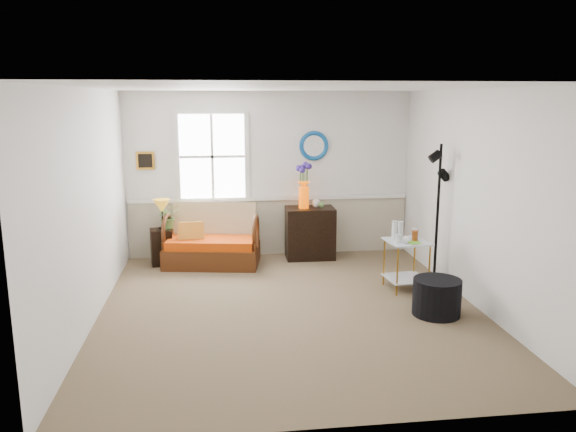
{
  "coord_description": "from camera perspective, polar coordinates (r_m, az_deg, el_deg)",
  "views": [
    {
      "loc": [
        -0.83,
        -6.31,
        2.48
      ],
      "look_at": [
        0.03,
        0.46,
        1.05
      ],
      "focal_mm": 35.0,
      "sensor_mm": 36.0,
      "label": 1
    }
  ],
  "objects": [
    {
      "name": "walls",
      "position": [
        6.48,
        0.23,
        1.33
      ],
      "size": [
        4.51,
        5.01,
        2.6
      ],
      "color": "silver",
      "rests_on": "floor"
    },
    {
      "name": "mirror",
      "position": [
        8.95,
        2.64,
        7.14
      ],
      "size": [
        0.47,
        0.07,
        0.47
      ],
      "primitive_type": "torus",
      "rotation": [
        1.57,
        0.0,
        0.0
      ],
      "color": "#0E5B9B",
      "rests_on": "walls"
    },
    {
      "name": "ceiling",
      "position": [
        6.37,
        0.24,
        12.9
      ],
      "size": [
        4.5,
        5.0,
        0.01
      ],
      "primitive_type": "cube",
      "color": "white",
      "rests_on": "walls"
    },
    {
      "name": "lamp_stand",
      "position": [
        8.75,
        -12.73,
        -3.07
      ],
      "size": [
        0.36,
        0.36,
        0.55
      ],
      "primitive_type": null,
      "rotation": [
        0.0,
        0.0,
        0.18
      ],
      "color": "black",
      "rests_on": "floor"
    },
    {
      "name": "chair_rail",
      "position": [
        8.96,
        -1.82,
        1.8
      ],
      "size": [
        4.46,
        0.04,
        0.06
      ],
      "primitive_type": "cube",
      "color": "silver",
      "rests_on": "walls"
    },
    {
      "name": "cabinet",
      "position": [
        8.86,
        2.25,
        -1.73
      ],
      "size": [
        0.76,
        0.5,
        0.81
      ],
      "primitive_type": null,
      "rotation": [
        0.0,
        0.0,
        -0.02
      ],
      "color": "black",
      "rests_on": "floor"
    },
    {
      "name": "tabletop_items",
      "position": [
        7.49,
        11.92,
        -1.53
      ],
      "size": [
        0.43,
        0.43,
        0.24
      ],
      "primitive_type": null,
      "rotation": [
        0.0,
        0.0,
        0.07
      ],
      "color": "silver",
      "rests_on": "side_table"
    },
    {
      "name": "wainscot",
      "position": [
        9.06,
        -1.8,
        -1.12
      ],
      "size": [
        4.46,
        0.02,
        0.9
      ],
      "primitive_type": "cube",
      "color": "tan",
      "rests_on": "walls"
    },
    {
      "name": "picture",
      "position": [
        8.91,
        -14.3,
        5.47
      ],
      "size": [
        0.28,
        0.03,
        0.28
      ],
      "primitive_type": "cube",
      "color": "#BF8124",
      "rests_on": "walls"
    },
    {
      "name": "floor_lamp",
      "position": [
        7.81,
        14.94,
        0.13
      ],
      "size": [
        0.28,
        0.28,
        1.9
      ],
      "primitive_type": null,
      "rotation": [
        0.0,
        0.0,
        0.03
      ],
      "color": "black",
      "rests_on": "floor"
    },
    {
      "name": "ottoman",
      "position": [
        6.83,
        14.87,
        -7.96
      ],
      "size": [
        0.7,
        0.7,
        0.43
      ],
      "primitive_type": "cylinder",
      "rotation": [
        0.0,
        0.0,
        -0.31
      ],
      "color": "black",
      "rests_on": "floor"
    },
    {
      "name": "floor",
      "position": [
        6.83,
        0.22,
        -9.45
      ],
      "size": [
        4.5,
        5.0,
        0.01
      ],
      "primitive_type": "cube",
      "color": "brown",
      "rests_on": "ground"
    },
    {
      "name": "potted_plant",
      "position": [
        8.68,
        -12.05,
        -0.33
      ],
      "size": [
        0.46,
        0.48,
        0.29
      ],
      "primitive_type": "imported",
      "rotation": [
        0.0,
        0.0,
        0.49
      ],
      "color": "#537F40",
      "rests_on": "lamp_stand"
    },
    {
      "name": "side_table",
      "position": [
        7.59,
        11.92,
        -4.89
      ],
      "size": [
        0.57,
        0.57,
        0.66
      ],
      "primitive_type": null,
      "rotation": [
        0.0,
        0.0,
        0.1
      ],
      "color": "#B07C21",
      "rests_on": "floor"
    },
    {
      "name": "window",
      "position": [
        8.83,
        -7.7,
        6.0
      ],
      "size": [
        1.14,
        0.06,
        1.44
      ],
      "primitive_type": null,
      "color": "white",
      "rests_on": "walls"
    },
    {
      "name": "throw_pillow",
      "position": [
        8.52,
        -9.81,
        -1.87
      ],
      "size": [
        0.38,
        0.11,
        0.38
      ],
      "primitive_type": null,
      "rotation": [
        0.0,
        0.0,
        0.05
      ],
      "color": "#CF500C",
      "rests_on": "loveseat"
    },
    {
      "name": "table_lamp",
      "position": [
        8.63,
        -12.66,
        0.16
      ],
      "size": [
        0.28,
        0.28,
        0.46
      ],
      "primitive_type": null,
      "rotation": [
        0.0,
        0.0,
        0.11
      ],
      "color": "#C4881B",
      "rests_on": "lamp_stand"
    },
    {
      "name": "loveseat",
      "position": [
        8.54,
        -7.75,
        -1.99
      ],
      "size": [
        1.51,
        1.01,
        0.91
      ],
      "primitive_type": null,
      "rotation": [
        0.0,
        0.0,
        -0.17
      ],
      "color": "#4C2309",
      "rests_on": "floor"
    },
    {
      "name": "flower_vase",
      "position": [
        8.69,
        1.62,
        3.08
      ],
      "size": [
        0.27,
        0.27,
        0.7
      ],
      "primitive_type": null,
      "rotation": [
        0.0,
        0.0,
        -0.42
      ],
      "color": "#D14400",
      "rests_on": "cabinet"
    }
  ]
}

